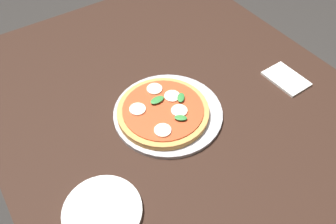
{
  "coord_description": "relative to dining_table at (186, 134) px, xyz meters",
  "views": [
    {
      "loc": [
        -0.5,
        0.41,
        1.46
      ],
      "look_at": [
        0.03,
        0.05,
        0.73
      ],
      "focal_mm": 36.95,
      "sensor_mm": 36.0,
      "label": 1
    }
  ],
  "objects": [
    {
      "name": "ground_plane",
      "position": [
        0.0,
        0.0,
        -0.63
      ],
      "size": [
        6.0,
        6.0,
        0.0
      ],
      "primitive_type": "plane",
      "color": "#2D2B28"
    },
    {
      "name": "dining_table",
      "position": [
        0.0,
        0.0,
        0.0
      ],
      "size": [
        1.36,
        1.02,
        0.72
      ],
      "color": "black",
      "rests_on": "ground_plane"
    },
    {
      "name": "serving_tray",
      "position": [
        0.03,
        0.05,
        0.1
      ],
      "size": [
        0.31,
        0.31,
        0.01
      ],
      "primitive_type": "cylinder",
      "color": "#B2B2B7",
      "rests_on": "dining_table"
    },
    {
      "name": "pizza",
      "position": [
        0.03,
        0.06,
        0.11
      ],
      "size": [
        0.26,
        0.26,
        0.03
      ],
      "color": "tan",
      "rests_on": "serving_tray"
    },
    {
      "name": "plate_white",
      "position": [
        -0.13,
        0.33,
        0.1
      ],
      "size": [
        0.18,
        0.18,
        0.01
      ],
      "primitive_type": "cylinder",
      "color": "white",
      "rests_on": "dining_table"
    },
    {
      "name": "napkin",
      "position": [
        -0.05,
        -0.34,
        0.09
      ],
      "size": [
        0.13,
        0.09,
        0.01
      ],
      "primitive_type": "cube",
      "rotation": [
        0.0,
        0.0,
        0.03
      ],
      "color": "white",
      "rests_on": "dining_table"
    }
  ]
}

